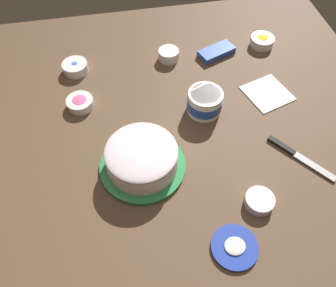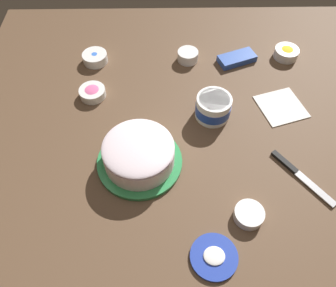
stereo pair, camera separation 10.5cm
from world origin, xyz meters
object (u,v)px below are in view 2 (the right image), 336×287
Objects in this scene: sprinkle_bowl_green at (188,56)px; paper_napkin at (281,106)px; sprinkle_bowl_yellow at (286,52)px; frosting_tub_lid at (214,257)px; sprinkle_bowl_rainbow at (249,215)px; spreading_knife at (297,172)px; frosted_cake at (139,155)px; sprinkle_bowl_pink at (92,92)px; sprinkle_bowl_blue at (95,57)px; candy_box_lower at (237,59)px; frosting_tub at (213,107)px.

sprinkle_bowl_green is 0.54× the size of paper_napkin.
sprinkle_bowl_yellow is 0.63× the size of paper_napkin.
frosting_tub_lid is 1.51× the size of sprinkle_bowl_rainbow.
frosted_cake is at bearing -5.47° from spreading_knife.
sprinkle_bowl_pink is (0.18, -0.29, -0.03)m from frosted_cake.
sprinkle_bowl_pink reaches higher than paper_napkin.
frosting_tub_lid is 1.35× the size of sprinkle_bowl_pink.
sprinkle_bowl_rainbow is at bearing 127.00° from sprinkle_bowl_blue.
sprinkle_bowl_yellow reaches higher than candy_box_lower.
sprinkle_bowl_pink is at bearing -27.15° from spreading_knife.
sprinkle_bowl_blue is at bearing 1.23° from sprinkle_bowl_yellow.
sprinkle_bowl_green reaches higher than sprinkle_bowl_yellow.
sprinkle_bowl_blue reaches higher than candy_box_lower.
spreading_knife is 0.22m from sprinkle_bowl_rainbow.
sprinkle_bowl_pink is at bearing 28.29° from sprinkle_bowl_green.
spreading_knife is 0.55m from sprinkle_bowl_yellow.
candy_box_lower is (-0.16, -0.77, 0.01)m from frosting_tub_lid.
frosted_cake is 0.51m from sprinkle_bowl_green.
paper_napkin is (-0.68, 0.25, -0.02)m from sprinkle_bowl_blue.
sprinkle_bowl_yellow reaches higher than paper_napkin.
frosting_tub is 0.44m from sprinkle_bowl_pink.
frosting_tub reaches higher than paper_napkin.
paper_napkin is at bearing 174.43° from sprinkle_bowl_pink.
frosting_tub_lid is at bearing 46.13° from sprinkle_bowl_rainbow.
sprinkle_bowl_blue is at bearing -53.00° from sprinkle_bowl_rainbow.
sprinkle_bowl_green is at bearing -87.83° from frosting_tub_lid.
sprinkle_bowl_blue reaches higher than paper_napkin.
candy_box_lower is at bearing 6.57° from sprinkle_bowl_yellow.
paper_napkin is (-0.49, -0.23, -0.04)m from frosted_cake.
sprinkle_bowl_pink reaches higher than sprinkle_bowl_rainbow.
sprinkle_bowl_rainbow reaches higher than candy_box_lower.
paper_napkin is (-0.25, -0.03, -0.04)m from frosting_tub.
frosted_cake is 2.83× the size of sprinkle_bowl_pink.
frosting_tub reaches higher than sprinkle_bowl_blue.
sprinkle_bowl_rainbow is at bearing 101.55° from sprinkle_bowl_green.
sprinkle_bowl_rainbow reaches higher than frosting_tub_lid.
sprinkle_bowl_blue reaches higher than sprinkle_bowl_rainbow.
frosting_tub is 0.38m from sprinkle_bowl_rainbow.
frosted_cake is at bearing -55.54° from frosting_tub_lid.
sprinkle_bowl_blue is 0.56m from candy_box_lower.
sprinkle_bowl_pink is 0.40m from sprinkle_bowl_green.
frosting_tub reaches higher than candy_box_lower.
sprinkle_bowl_pink is at bearing -13.24° from frosting_tub.
candy_box_lower is at bearing -127.83° from frosted_cake.
frosted_cake is 2.20× the size of frosting_tub.
paper_napkin is (-0.29, -0.52, -0.00)m from frosting_tub_lid.
frosting_tub is at bearing -94.76° from frosting_tub_lid.
spreading_knife is 1.38× the size of candy_box_lower.
frosting_tub is 0.81× the size of paper_napkin.
frosted_cake is at bearing 41.23° from sprinkle_bowl_yellow.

